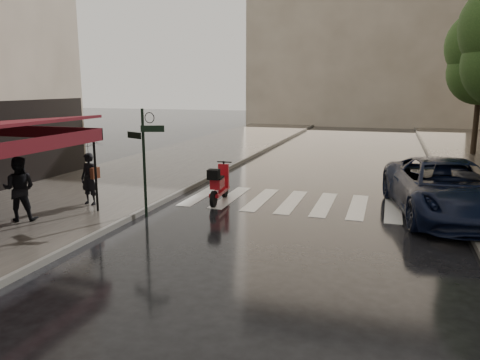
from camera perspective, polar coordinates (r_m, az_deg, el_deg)
The scene contains 11 objects.
ground at distance 10.77m, azimuth -13.47°, elevation -9.09°, with size 120.00×120.00×0.00m, color black.
sidewalk_near at distance 23.11m, azimuth -7.74°, elevation 2.22°, with size 6.00×60.00×0.12m, color #38332D.
curb_near at distance 21.98m, azimuth -0.53°, elevation 1.89°, with size 0.12×60.00×0.16m, color #595651.
curb_far at distance 21.01m, azimuth 23.20°, elevation 0.51°, with size 0.12×60.00×0.16m, color #595651.
crosswalk at distance 15.23m, azimuth 8.25°, elevation -2.79°, with size 7.85×3.20×0.01m.
signpost at distance 13.43m, azimuth -11.61°, elevation 3.13°, with size 1.17×0.29×3.10m.
backdrop_building at distance 47.06m, azimuth 15.55°, elevation 18.71°, with size 22.00×6.00×20.00m, color gray.
pedestrian_with_umbrella at distance 14.90m, azimuth -18.10°, elevation 3.19°, with size 1.07×1.09×2.42m.
pedestrian_terrace at distance 13.91m, azimuth -25.32°, elevation -0.97°, with size 0.85×0.66×1.75m, color black.
scooter at distance 15.05m, azimuth -2.59°, elevation -0.63°, with size 0.54×1.89×1.24m.
parked_car at distance 14.63m, azimuth 23.85°, elevation -0.98°, with size 2.73×5.91×1.64m, color black.
Camera 1 is at (5.34, -8.58, 3.72)m, focal length 35.00 mm.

